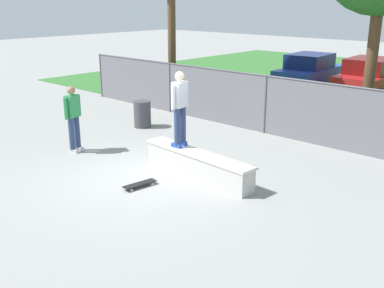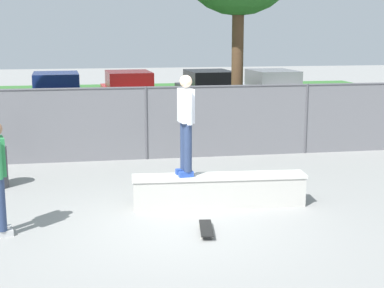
% 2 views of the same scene
% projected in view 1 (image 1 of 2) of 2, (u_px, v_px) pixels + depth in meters
% --- Properties ---
extents(ground_plane, '(80.00, 80.00, 0.00)m').
position_uv_depth(ground_plane, '(142.00, 177.00, 10.77)').
color(ground_plane, gray).
extents(concrete_ledge, '(3.21, 0.70, 0.60)m').
position_uv_depth(concrete_ledge, '(197.00, 164.00, 10.74)').
color(concrete_ledge, '#B7B5AD').
rests_on(concrete_ledge, ground).
extents(skateboarder, '(0.31, 0.60, 1.82)m').
position_uv_depth(skateboarder, '(180.00, 106.00, 10.78)').
color(skateboarder, '#2647A5').
rests_on(skateboarder, concrete_ledge).
extents(skateboard, '(0.31, 0.82, 0.09)m').
position_uv_depth(skateboard, '(140.00, 184.00, 10.19)').
color(skateboard, black).
rests_on(skateboard, ground).
extents(chainlink_fence, '(16.80, 0.07, 1.83)m').
position_uv_depth(chainlink_fence, '(265.00, 102.00, 14.07)').
color(chainlink_fence, '#4C4C51').
rests_on(chainlink_fence, ground).
extents(car_blue, '(2.19, 4.29, 1.66)m').
position_uv_depth(car_blue, '(310.00, 72.00, 21.05)').
color(car_blue, '#233D9E').
rests_on(car_blue, ground).
extents(car_red, '(2.19, 4.29, 1.66)m').
position_uv_depth(car_red, '(369.00, 77.00, 19.53)').
color(car_red, '#B21E1E').
rests_on(car_red, ground).
extents(bystander, '(0.35, 0.59, 1.82)m').
position_uv_depth(bystander, '(73.00, 116.00, 12.33)').
color(bystander, beige).
rests_on(bystander, ground).
extents(trash_bin, '(0.56, 0.56, 0.86)m').
position_uv_depth(trash_bin, '(142.00, 114.00, 14.93)').
color(trash_bin, '#3F3F44').
rests_on(trash_bin, ground).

